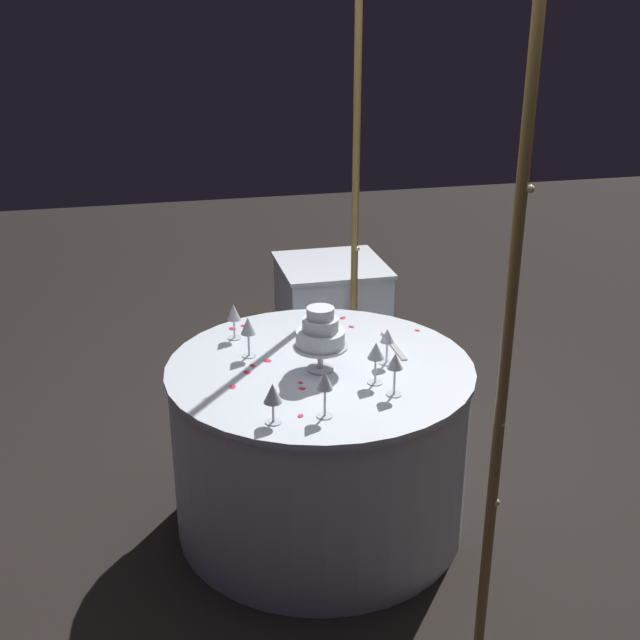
{
  "coord_description": "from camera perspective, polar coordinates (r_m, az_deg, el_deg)",
  "views": [
    {
      "loc": [
        2.92,
        -0.68,
        2.18
      ],
      "look_at": [
        0.0,
        0.0,
        0.95
      ],
      "focal_mm": 45.59,
      "sensor_mm": 36.0,
      "label": 1
    }
  ],
  "objects": [
    {
      "name": "wine_glass_6",
      "position": [
        2.86,
        -3.34,
        -5.25
      ],
      "size": [
        0.07,
        0.07,
        0.15
      ],
      "color": "silver",
      "rests_on": "main_table"
    },
    {
      "name": "rose_petal_0",
      "position": [
        3.13,
        -1.26,
        -4.81
      ],
      "size": [
        0.04,
        0.04,
        0.0
      ],
      "primitive_type": "ellipsoid",
      "rotation": [
        0.0,
        0.0,
        1.01
      ],
      "color": "#E02D47",
      "rests_on": "main_table"
    },
    {
      "name": "rose_petal_4",
      "position": [
        3.28,
        -5.14,
        -3.65
      ],
      "size": [
        0.04,
        0.04,
        0.0
      ],
      "primitive_type": "ellipsoid",
      "rotation": [
        0.0,
        0.0,
        3.56
      ],
      "color": "#E02D47",
      "rests_on": "main_table"
    },
    {
      "name": "main_table",
      "position": [
        3.5,
        -0.0,
        -8.77
      ],
      "size": [
        1.26,
        1.26,
        0.75
      ],
      "color": "silver",
      "rests_on": "ground"
    },
    {
      "name": "rose_petal_7",
      "position": [
        3.13,
        -3.31,
        -4.93
      ],
      "size": [
        0.04,
        0.04,
        0.0
      ],
      "primitive_type": "ellipsoid",
      "rotation": [
        0.0,
        0.0,
        0.88
      ],
      "color": "#E02D47",
      "rests_on": "main_table"
    },
    {
      "name": "wine_glass_0",
      "position": [
        2.88,
        0.34,
        -4.4
      ],
      "size": [
        0.06,
        0.06,
        0.18
      ],
      "color": "silver",
      "rests_on": "main_table"
    },
    {
      "name": "wine_glass_1",
      "position": [
        3.05,
        5.29,
        -3.06
      ],
      "size": [
        0.06,
        0.06,
        0.17
      ],
      "color": "silver",
      "rests_on": "main_table"
    },
    {
      "name": "rose_petal_6",
      "position": [
        3.69,
        -6.15,
        -0.59
      ],
      "size": [
        0.05,
        0.04,
        0.0
      ],
      "primitive_type": "ellipsoid",
      "rotation": [
        0.0,
        0.0,
        3.8
      ],
      "color": "#E02D47",
      "rests_on": "main_table"
    },
    {
      "name": "decorative_arch",
      "position": [
        3.17,
        6.84,
        10.68
      ],
      "size": [
        1.77,
        0.05,
        2.49
      ],
      "color": "olive",
      "rests_on": "ground"
    },
    {
      "name": "ground_plane",
      "position": [
        3.71,
        -0.0,
        -13.77
      ],
      "size": [
        12.0,
        12.0,
        0.0
      ],
      "primitive_type": "plane",
      "color": "black"
    },
    {
      "name": "rose_petal_9",
      "position": [
        3.79,
        1.62,
        0.17
      ],
      "size": [
        0.04,
        0.04,
        0.0
      ],
      "primitive_type": "ellipsoid",
      "rotation": [
        0.0,
        0.0,
        2.4
      ],
      "color": "#E02D47",
      "rests_on": "main_table"
    },
    {
      "name": "rose_petal_8",
      "position": [
        3.72,
        -5.35,
        -0.39
      ],
      "size": [
        0.04,
        0.04,
        0.0
      ],
      "primitive_type": "ellipsoid",
      "rotation": [
        0.0,
        0.0,
        4.19
      ],
      "color": "#E02D47",
      "rests_on": "main_table"
    },
    {
      "name": "rose_petal_12",
      "position": [
        2.94,
        -1.37,
        -6.73
      ],
      "size": [
        0.03,
        0.03,
        0.0
      ],
      "primitive_type": "ellipsoid",
      "rotation": [
        0.0,
        0.0,
        5.6
      ],
      "color": "#E02D47",
      "rests_on": "main_table"
    },
    {
      "name": "rose_petal_10",
      "position": [
        3.33,
        -4.76,
        -3.2
      ],
      "size": [
        0.04,
        0.03,
        0.0
      ],
      "primitive_type": "ellipsoid",
      "rotation": [
        0.0,
        0.0,
        3.56
      ],
      "color": "#E02D47",
      "rests_on": "main_table"
    },
    {
      "name": "rose_petal_5",
      "position": [
        3.37,
        -3.71,
        -2.85
      ],
      "size": [
        0.04,
        0.04,
        0.0
      ],
      "primitive_type": "ellipsoid",
      "rotation": [
        0.0,
        0.0,
        0.84
      ],
      "color": "#E02D47",
      "rests_on": "main_table"
    },
    {
      "name": "tiered_cake",
      "position": [
        3.22,
        0.03,
        -0.97
      ],
      "size": [
        0.22,
        0.22,
        0.27
      ],
      "color": "silver",
      "rests_on": "main_table"
    },
    {
      "name": "rose_petal_2",
      "position": [
        3.17,
        -6.15,
        -4.65
      ],
      "size": [
        0.04,
        0.03,
        0.0
      ],
      "primitive_type": "ellipsoid",
      "rotation": [
        0.0,
        0.0,
        2.93
      ],
      "color": "#E02D47",
      "rests_on": "main_table"
    },
    {
      "name": "side_table",
      "position": [
        4.63,
        0.8,
        -0.53
      ],
      "size": [
        0.58,
        0.58,
        0.77
      ],
      "color": "silver",
      "rests_on": "ground"
    },
    {
      "name": "rose_petal_11",
      "position": [
        3.18,
        -1.38,
        -4.42
      ],
      "size": [
        0.03,
        0.03,
        0.0
      ],
      "primitive_type": "ellipsoid",
      "rotation": [
        0.0,
        0.0,
        3.72
      ],
      "color": "#E02D47",
      "rests_on": "main_table"
    },
    {
      "name": "wine_glass_3",
      "position": [
        3.55,
        -6.09,
        0.46
      ],
      "size": [
        0.06,
        0.06,
        0.16
      ],
      "color": "silver",
      "rests_on": "main_table"
    },
    {
      "name": "rose_petal_1",
      "position": [
        3.68,
        6.85,
        -0.71
      ],
      "size": [
        0.03,
        0.03,
        0.0
      ],
      "primitive_type": "ellipsoid",
      "rotation": [
        0.0,
        0.0,
        0.79
      ],
      "color": "#E02D47",
      "rests_on": "main_table"
    },
    {
      "name": "cake_knife",
      "position": [
        3.52,
        5.1,
        -1.68
      ],
      "size": [
        0.3,
        0.03,
        0.01
      ],
      "color": "silver",
      "rests_on": "main_table"
    },
    {
      "name": "wine_glass_4",
      "position": [
        3.13,
        3.94,
        -2.28
      ],
      "size": [
        0.07,
        0.07,
        0.17
      ],
      "color": "silver",
      "rests_on": "main_table"
    },
    {
      "name": "wine_glass_2",
      "position": [
        3.36,
        -5.07,
        -0.53
      ],
      "size": [
        0.06,
        0.06,
        0.17
      ],
      "color": "silver",
      "rests_on": "main_table"
    },
    {
      "name": "rose_petal_3",
      "position": [
        3.7,
        2.22,
        -0.46
      ],
      "size": [
        0.03,
        0.03,
        0.0
      ],
      "primitive_type": "ellipsoid",
      "rotation": [
        0.0,
        0.0,
        0.79
      ],
      "color": "#E02D47",
      "rests_on": "main_table"
    },
    {
      "name": "wine_glass_5",
      "position": [
        3.3,
        4.74,
        -1.26
      ],
      "size": [
        0.06,
        0.06,
        0.15
      ],
      "color": "silver",
      "rests_on": "main_table"
    }
  ]
}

